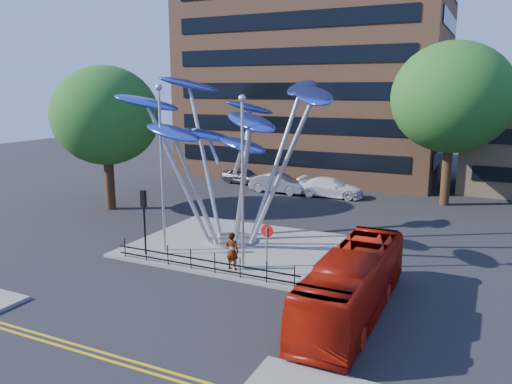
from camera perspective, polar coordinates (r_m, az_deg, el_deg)
The scene contains 18 objects.
ground at distance 22.55m, azimuth -6.18°, elevation -11.07°, with size 120.00×120.00×0.00m, color black.
traffic_island at distance 27.88m, azimuth -1.43°, elevation -6.30°, with size 12.00×9.00×0.15m, color slate.
double_yellow_near at distance 18.26m, azimuth -16.59°, elevation -17.32°, with size 40.00×0.12×0.01m, color gold.
double_yellow_far at distance 18.07m, azimuth -17.25°, elevation -17.69°, with size 40.00×0.12×0.01m, color gold.
brick_tower at distance 52.81m, azimuth 6.93°, elevation 18.55°, with size 25.00×15.00×30.00m, color brown.
tree_right at distance 39.71m, azimuth 21.52°, elevation 10.00°, with size 8.80×8.80×12.11m.
tree_left at distance 37.33m, azimuth -16.81°, elevation 8.33°, with size 7.60×7.60×10.32m.
leaf_sculpture at distance 27.66m, azimuth -2.84°, elevation 7.93°, with size 12.72×9.54×9.51m.
street_lamp_left at distance 26.43m, azimuth -10.77°, elevation 4.25°, with size 0.36×0.36×8.80m.
street_lamp_right at distance 23.43m, azimuth -1.55°, elevation 2.85°, with size 0.36×0.36×8.30m.
traffic_light_island at distance 26.45m, azimuth -12.70°, elevation -1.88°, with size 0.28×0.18×3.42m.
no_entry_sign_island at distance 23.12m, azimuth 1.27°, elevation -5.63°, with size 0.60×0.10×2.45m.
pedestrian_railing_front at distance 24.19m, azimuth -6.11°, elevation -8.05°, with size 10.00×0.06×1.00m.
red_bus at distance 20.03m, azimuth 11.02°, elevation -10.25°, with size 2.18×9.31×2.59m, color #931206.
pedestrian at distance 24.11m, azimuth -2.74°, elevation -6.75°, with size 0.67×0.44×1.84m, color gray.
parked_car_left at distance 46.27m, azimuth -1.42°, elevation 1.86°, with size 1.73×4.31×1.47m, color #3D3E44.
parked_car_mid at distance 42.33m, azimuth 2.59°, elevation 1.01°, with size 1.72×4.92×1.62m, color #9C9FA3.
parked_car_right at distance 41.12m, azimuth 8.55°, elevation 0.52°, with size 2.17×5.33×1.55m, color silver.
Camera 1 is at (11.07, -17.58, 8.75)m, focal length 35.00 mm.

